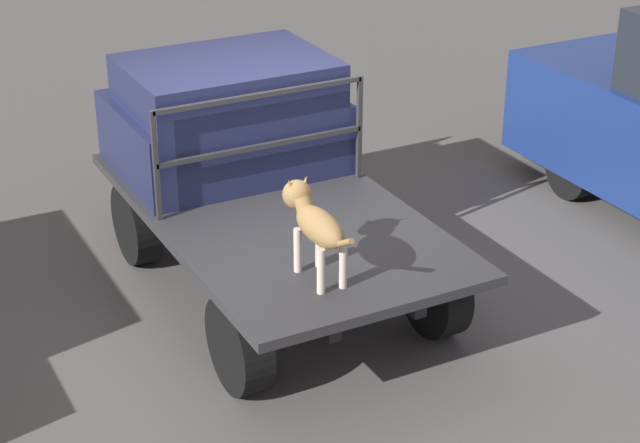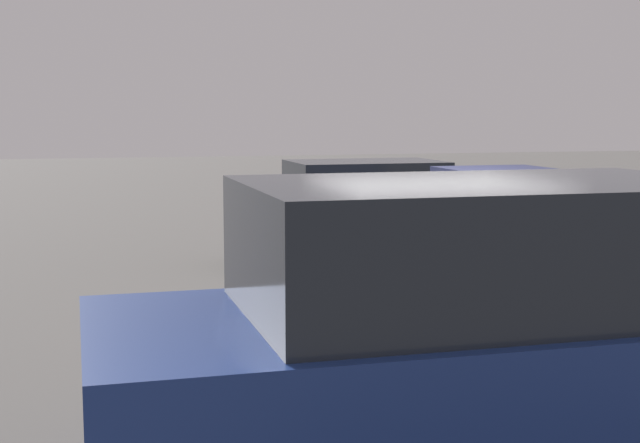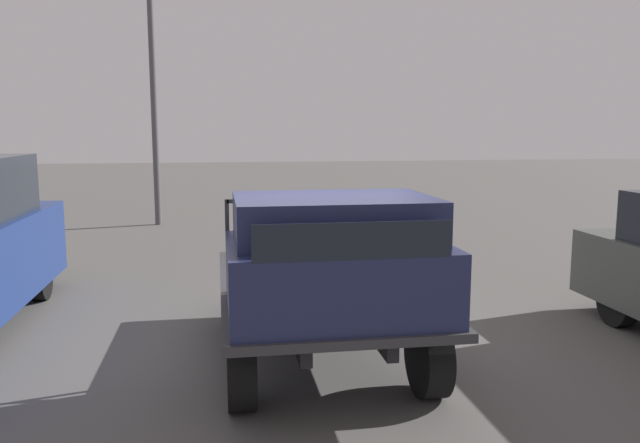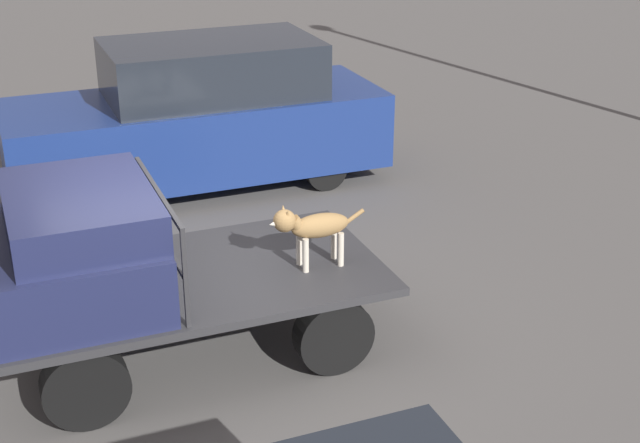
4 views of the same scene
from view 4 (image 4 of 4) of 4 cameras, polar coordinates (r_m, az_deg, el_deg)
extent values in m
plane|color=#514F4C|center=(9.02, -8.06, -8.07)|extent=(80.00, 80.00, 0.00)
cylinder|color=black|center=(7.96, -14.77, -10.18)|extent=(0.75, 0.24, 0.75)
cylinder|color=black|center=(9.43, -16.26, -4.74)|extent=(0.75, 0.24, 0.75)
cylinder|color=black|center=(8.43, 0.87, -7.26)|extent=(0.75, 0.24, 0.75)
cylinder|color=black|center=(9.82, -2.94, -2.55)|extent=(0.75, 0.24, 0.75)
cube|color=black|center=(8.40, -7.70, -5.53)|extent=(3.40, 0.10, 0.18)
cube|color=black|center=(9.01, -8.85, -3.49)|extent=(3.40, 0.10, 0.18)
cube|color=#2D2D30|center=(8.64, -8.34, -3.72)|extent=(3.70, 2.01, 0.08)
cube|color=#1E2347|center=(8.34, -15.52, -2.69)|extent=(1.49, 1.89, 0.63)
cube|color=#1E2347|center=(8.15, -15.13, 0.64)|extent=(1.26, 1.74, 0.39)
cube|color=#2D2D30|center=(7.56, -8.61, -3.61)|extent=(0.04, 0.04, 0.93)
cube|color=#2D2D30|center=(9.22, -11.39, 1.31)|extent=(0.04, 0.04, 0.93)
cube|color=#2D2D30|center=(8.21, -10.36, 1.92)|extent=(0.04, 1.85, 0.04)
cube|color=#2D2D30|center=(8.38, -10.14, -0.91)|extent=(0.04, 1.85, 0.04)
cylinder|color=beige|center=(8.54, -0.92, -2.19)|extent=(0.06, 0.06, 0.35)
cylinder|color=beige|center=(8.69, -1.34, -1.72)|extent=(0.06, 0.06, 0.35)
cylinder|color=beige|center=(8.67, 1.34, -1.80)|extent=(0.06, 0.06, 0.35)
cylinder|color=beige|center=(8.81, 0.89, -1.34)|extent=(0.06, 0.06, 0.35)
ellipsoid|color=olive|center=(8.57, 0.00, -0.25)|extent=(0.59, 0.23, 0.23)
sphere|color=beige|center=(8.53, -1.01, -0.67)|extent=(0.11, 0.11, 0.11)
cylinder|color=olive|center=(8.46, -1.58, -0.11)|extent=(0.17, 0.13, 0.16)
sphere|color=olive|center=(8.41, -2.28, 0.04)|extent=(0.22, 0.22, 0.22)
cone|color=beige|center=(8.39, -2.88, -0.16)|extent=(0.12, 0.12, 0.12)
cone|color=olive|center=(8.33, -2.08, 0.49)|extent=(0.06, 0.08, 0.10)
cone|color=olive|center=(8.43, -2.36, 0.79)|extent=(0.06, 0.08, 0.10)
cylinder|color=olive|center=(8.68, 2.09, 0.23)|extent=(0.25, 0.04, 0.17)
cylinder|color=black|center=(11.96, -14.33, 1.24)|extent=(0.60, 0.20, 0.60)
cylinder|color=black|center=(13.53, -15.41, 3.74)|extent=(0.60, 0.20, 0.60)
cylinder|color=black|center=(12.73, 0.34, 3.37)|extent=(0.60, 0.20, 0.60)
cylinder|color=black|center=(14.21, -2.23, 5.54)|extent=(0.60, 0.20, 0.60)
cube|color=navy|center=(12.85, -7.89, 5.62)|extent=(5.28, 1.96, 1.06)
cube|color=#1E232B|center=(12.66, -6.95, 9.71)|extent=(2.90, 1.76, 0.77)
camera|label=1|loc=(9.85, 45.63, 16.11)|focal=60.00mm
camera|label=2|loc=(17.76, -3.75, 16.41)|focal=50.00mm
camera|label=3|loc=(9.97, -48.79, 2.17)|focal=35.00mm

